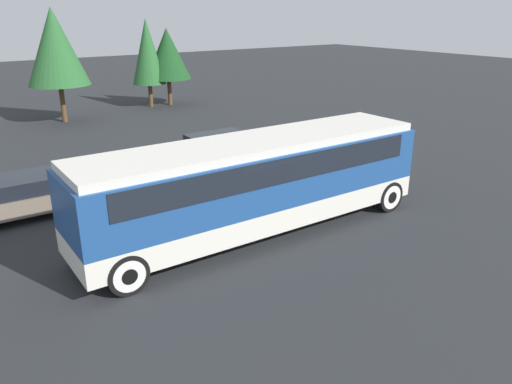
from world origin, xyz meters
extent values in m
plane|color=#26282B|center=(0.00, 0.00, 0.00)|extent=(120.00, 120.00, 0.00)
cube|color=silver|center=(0.00, 0.00, 0.77)|extent=(10.79, 2.43, 0.67)
cube|color=navy|center=(0.00, 0.00, 1.88)|extent=(10.79, 2.43, 1.55)
cube|color=black|center=(0.00, 0.00, 2.25)|extent=(9.50, 2.47, 0.70)
cube|color=silver|center=(0.00, 0.00, 2.76)|extent=(10.58, 2.24, 0.22)
cube|color=navy|center=(5.25, 0.00, 1.65)|extent=(0.36, 2.33, 1.77)
cylinder|color=black|center=(4.58, -1.11, 0.51)|extent=(1.02, 0.28, 1.02)
cylinder|color=silver|center=(4.58, -1.11, 0.51)|extent=(0.80, 0.30, 0.80)
cylinder|color=black|center=(4.58, -1.11, 0.51)|extent=(0.39, 0.32, 0.39)
cylinder|color=black|center=(4.58, 1.11, 0.51)|extent=(1.02, 0.28, 1.02)
cylinder|color=silver|center=(4.58, 1.11, 0.51)|extent=(0.80, 0.30, 0.80)
cylinder|color=black|center=(4.58, 1.11, 0.51)|extent=(0.39, 0.32, 0.39)
cylinder|color=black|center=(-4.42, -1.11, 0.51)|extent=(1.02, 0.28, 1.02)
cylinder|color=silver|center=(-4.42, -1.11, 0.51)|extent=(0.80, 0.30, 0.80)
cylinder|color=black|center=(-4.42, -1.11, 0.51)|extent=(0.39, 0.32, 0.39)
cylinder|color=black|center=(-4.42, 1.11, 0.51)|extent=(1.02, 0.28, 1.02)
cylinder|color=silver|center=(-4.42, 1.11, 0.51)|extent=(0.80, 0.30, 0.80)
cylinder|color=black|center=(-4.42, 1.11, 0.51)|extent=(0.39, 0.32, 0.39)
cube|color=maroon|center=(2.66, 6.39, 0.56)|extent=(4.64, 1.76, 0.64)
cube|color=black|center=(2.47, 6.39, 1.14)|extent=(2.42, 1.58, 0.52)
cylinder|color=black|center=(4.53, 5.60, 0.32)|extent=(0.65, 0.22, 0.65)
cylinder|color=black|center=(4.53, 5.60, 0.32)|extent=(0.25, 0.26, 0.25)
cylinder|color=black|center=(4.53, 7.18, 0.32)|extent=(0.65, 0.22, 0.65)
cylinder|color=black|center=(4.53, 7.18, 0.32)|extent=(0.25, 0.26, 0.25)
cylinder|color=black|center=(0.79, 5.60, 0.32)|extent=(0.65, 0.22, 0.65)
cylinder|color=black|center=(0.79, 5.60, 0.32)|extent=(0.25, 0.26, 0.25)
cylinder|color=black|center=(0.79, 7.18, 0.32)|extent=(0.65, 0.22, 0.65)
cylinder|color=black|center=(0.79, 7.18, 0.32)|extent=(0.25, 0.26, 0.25)
cube|color=#7A6B5B|center=(-5.18, 5.33, 0.55)|extent=(4.13, 1.82, 0.57)
cube|color=black|center=(-5.35, 5.33, 1.08)|extent=(2.15, 1.64, 0.49)
cylinder|color=black|center=(-3.61, 4.51, 0.35)|extent=(0.70, 0.22, 0.70)
cylinder|color=black|center=(-3.61, 4.51, 0.35)|extent=(0.27, 0.26, 0.27)
cylinder|color=black|center=(-3.61, 6.15, 0.35)|extent=(0.70, 0.22, 0.70)
cylinder|color=black|center=(-3.61, 6.15, 0.35)|extent=(0.27, 0.26, 0.27)
cylinder|color=brown|center=(-0.45, 19.24, 1.08)|extent=(0.28, 0.28, 2.16)
cone|color=#28602D|center=(-0.45, 19.24, 4.30)|extent=(3.46, 3.46, 4.30)
cylinder|color=brown|center=(5.75, 20.85, 0.77)|extent=(0.28, 0.28, 1.55)
cone|color=#28602D|center=(5.75, 20.85, 3.65)|extent=(2.20, 2.20, 4.22)
cylinder|color=brown|center=(7.14, 20.78, 0.89)|extent=(0.28, 0.28, 1.78)
cone|color=#19471E|center=(7.14, 20.78, 3.45)|extent=(3.06, 3.06, 3.35)
camera|label=1|loc=(-7.80, -11.23, 6.35)|focal=35.00mm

